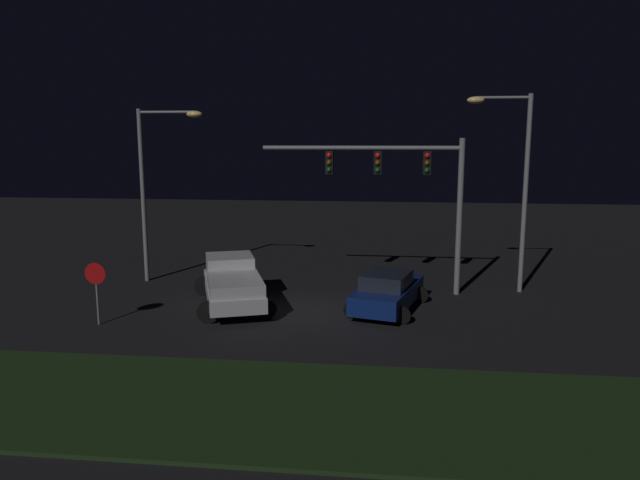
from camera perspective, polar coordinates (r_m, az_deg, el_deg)
ground_plane at (r=22.57m, az=-1.18°, el=-6.88°), size 80.00×80.00×0.00m
grass_median at (r=14.94m, az=-5.58°, el=-15.70°), size 25.65×5.49×0.10m
pickup_truck at (r=23.35m, az=-8.51°, el=-3.89°), size 4.04×5.76×1.80m
car_sedan at (r=22.59m, az=6.55°, el=-4.98°), size 3.21×4.72×1.51m
traffic_signal_gantry at (r=24.64m, az=7.82°, el=6.03°), size 8.32×0.56×6.50m
street_lamp_left at (r=27.50m, az=-15.64°, el=6.27°), size 2.98×0.44×7.78m
street_lamp_right at (r=25.88m, az=18.25°, el=6.49°), size 2.64×0.44×8.28m
stop_sign at (r=21.99m, az=-20.88°, el=-3.77°), size 0.76×0.08×2.23m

